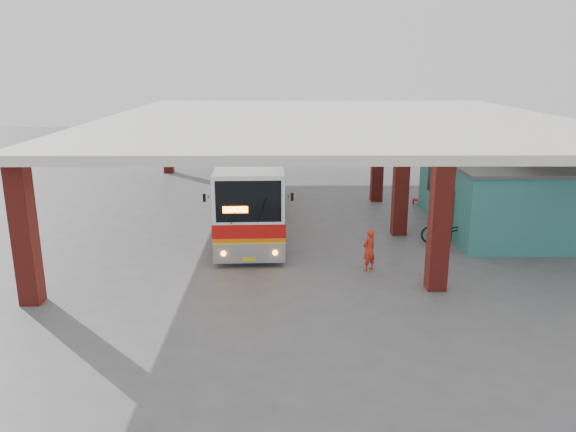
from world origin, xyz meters
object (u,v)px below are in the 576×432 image
Objects in this scene: coach_bus at (252,184)px; red_chair at (419,196)px; motorcycle at (449,231)px; pedestrian at (369,250)px.

red_chair is at bearing 19.58° from coach_bus.
coach_bus is 5.61× the size of motorcycle.
red_chair is at bearing -149.85° from pedestrian.
coach_bus is 7.68m from pedestrian.
pedestrian reaches higher than motorcycle.
motorcycle is at bearing -179.69° from pedestrian.
red_chair is at bearing 12.79° from motorcycle.
red_chair is (4.01, 9.56, -0.34)m from pedestrian.
pedestrian is 1.71× the size of red_chair.
motorcycle is (8.02, -3.44, -1.19)m from coach_bus.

